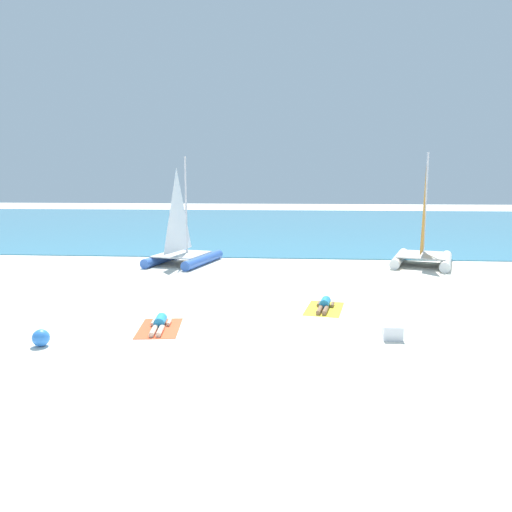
# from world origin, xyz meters

# --- Properties ---
(ground_plane) EXTENTS (120.00, 120.00, 0.00)m
(ground_plane) POSITION_xyz_m (0.00, 10.00, 0.00)
(ground_plane) COLOR silver
(ocean_water) EXTENTS (120.00, 40.00, 0.05)m
(ocean_water) POSITION_xyz_m (0.00, 32.52, 0.03)
(ocean_water) COLOR teal
(ocean_water) RESTS_ON ground
(sailboat_white) EXTENTS (3.71, 4.69, 5.34)m
(sailboat_white) POSITION_xyz_m (7.54, 11.23, 0.80)
(sailboat_white) COLOR white
(sailboat_white) RESTS_ON ground
(sailboat_blue) EXTENTS (3.37, 4.43, 5.16)m
(sailboat_blue) POSITION_xyz_m (-4.00, 10.59, 0.77)
(sailboat_blue) COLOR blue
(sailboat_blue) RESTS_ON ground
(towel_left) EXTENTS (1.34, 2.03, 0.01)m
(towel_left) POSITION_xyz_m (-2.21, 0.12, 0.01)
(towel_left) COLOR #EA5933
(towel_left) RESTS_ON ground
(sunbather_left) EXTENTS (0.61, 1.57, 0.30)m
(sunbather_left) POSITION_xyz_m (-2.22, 0.19, 0.13)
(sunbather_left) COLOR #268CCC
(sunbather_left) RESTS_ON towel_left
(towel_right) EXTENTS (1.41, 2.06, 0.01)m
(towel_right) POSITION_xyz_m (2.43, 2.60, 0.01)
(towel_right) COLOR yellow
(towel_right) RESTS_ON ground
(sunbather_right) EXTENTS (0.67, 1.56, 0.30)m
(sunbather_right) POSITION_xyz_m (2.44, 2.67, 0.13)
(sunbather_right) COLOR #268CCC
(sunbather_right) RESTS_ON towel_right
(beach_ball) EXTENTS (0.42, 0.42, 0.42)m
(beach_ball) POSITION_xyz_m (-4.72, -1.55, 0.21)
(beach_ball) COLOR #337FE5
(beach_ball) RESTS_ON ground
(cooler_box) EXTENTS (0.50, 0.36, 0.36)m
(cooler_box) POSITION_xyz_m (4.01, -0.31, 0.18)
(cooler_box) COLOR white
(cooler_box) RESTS_ON ground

